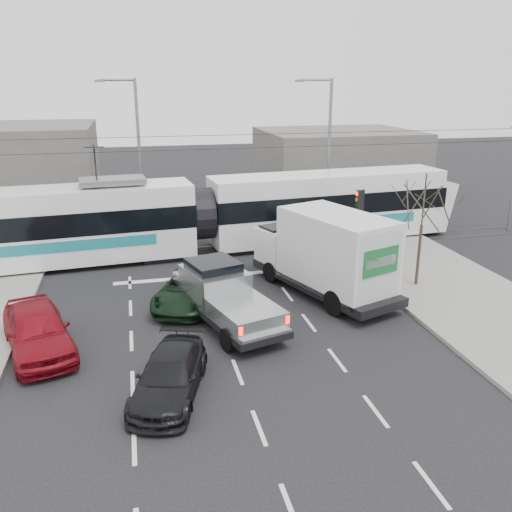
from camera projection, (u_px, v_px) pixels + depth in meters
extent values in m
plane|color=black|center=(266.00, 327.00, 20.53)|extent=(120.00, 120.00, 0.00)
cube|color=gray|center=(476.00, 304.00, 22.44)|extent=(6.00, 60.00, 0.15)
cube|color=#33302D|center=(222.00, 250.00, 29.79)|extent=(60.00, 1.60, 0.03)
cube|color=slate|center=(337.00, 161.00, 44.54)|extent=(12.00, 10.00, 5.00)
cylinder|color=#47382B|center=(419.00, 255.00, 24.00)|extent=(0.14, 0.14, 2.75)
cylinder|color=#47382B|center=(424.00, 200.00, 23.22)|extent=(0.07, 0.07, 2.25)
cylinder|color=black|center=(362.00, 225.00, 27.36)|extent=(0.12, 0.12, 3.60)
cube|color=black|center=(360.00, 200.00, 26.91)|extent=(0.28, 0.28, 0.95)
cylinder|color=#FF0C07|center=(357.00, 194.00, 26.78)|extent=(0.06, 0.20, 0.20)
cylinder|color=orange|center=(357.00, 200.00, 26.88)|extent=(0.06, 0.20, 0.20)
cylinder|color=#05330C|center=(356.00, 206.00, 26.97)|extent=(0.06, 0.20, 0.20)
cube|color=white|center=(363.00, 216.00, 27.06)|extent=(0.02, 0.30, 0.40)
cylinder|color=slate|center=(329.00, 154.00, 33.70)|extent=(0.20, 0.20, 9.00)
cylinder|color=slate|center=(316.00, 80.00, 32.11)|extent=(2.00, 0.14, 0.14)
cube|color=slate|center=(300.00, 81.00, 31.91)|extent=(0.55, 0.25, 0.14)
cylinder|color=slate|center=(140.00, 155.00, 33.09)|extent=(0.20, 0.20, 9.00)
cylinder|color=slate|center=(117.00, 80.00, 31.50)|extent=(2.00, 0.14, 0.14)
cube|color=slate|center=(99.00, 81.00, 31.30)|extent=(0.55, 0.25, 0.14)
cylinder|color=black|center=(220.00, 149.00, 28.08)|extent=(60.00, 0.03, 0.03)
cylinder|color=black|center=(220.00, 135.00, 27.86)|extent=(60.00, 0.03, 0.03)
cube|color=white|center=(56.00, 245.00, 26.91)|extent=(13.85, 4.07, 1.66)
cube|color=black|center=(53.00, 220.00, 26.51)|extent=(13.92, 4.10, 1.13)
cube|color=white|center=(51.00, 200.00, 26.19)|extent=(13.84, 3.95, 1.05)
cube|color=#1A7982|center=(55.00, 248.00, 25.51)|extent=(9.52, 0.87, 0.53)
cube|color=white|center=(328.00, 222.00, 31.30)|extent=(13.85, 4.07, 1.66)
cube|color=black|center=(329.00, 200.00, 30.90)|extent=(13.92, 4.10, 1.13)
cube|color=white|center=(329.00, 182.00, 30.59)|extent=(13.84, 3.95, 1.05)
cube|color=#1A7982|center=(339.00, 223.00, 29.90)|extent=(9.52, 0.87, 0.53)
cylinder|color=black|center=(202.00, 214.00, 28.78)|extent=(1.30, 2.83, 2.75)
cube|color=slate|center=(112.00, 181.00, 26.83)|extent=(3.32, 1.99, 0.26)
cube|color=black|center=(162.00, 252.00, 28.73)|extent=(2.33, 2.61, 0.38)
cube|color=black|center=(242.00, 245.00, 30.05)|extent=(2.33, 2.61, 0.38)
cube|color=black|center=(383.00, 231.00, 32.68)|extent=(2.33, 2.61, 0.38)
cube|color=black|center=(227.00, 310.00, 20.63)|extent=(3.72, 6.36, 0.26)
cube|color=#AAACAE|center=(215.00, 284.00, 21.30)|extent=(2.68, 3.01, 1.19)
cube|color=black|center=(213.00, 268.00, 21.19)|extent=(2.21, 2.24, 0.57)
cube|color=#AAACAE|center=(200.00, 278.00, 22.57)|extent=(2.20, 1.60, 0.57)
cube|color=#AAACAE|center=(244.00, 313.00, 19.41)|extent=(2.73, 3.18, 0.67)
cube|color=silver|center=(266.00, 337.00, 18.20)|extent=(1.88, 0.73, 0.19)
cube|color=#FF0C07|center=(241.00, 331.00, 17.75)|extent=(0.16, 0.12, 0.29)
cube|color=#FF0C07|center=(287.00, 319.00, 18.61)|extent=(0.16, 0.12, 0.29)
cylinder|color=black|center=(185.00, 302.00, 21.82)|extent=(0.52, 0.88, 0.83)
cylinder|color=black|center=(227.00, 293.00, 22.72)|extent=(0.52, 0.88, 0.83)
cylinder|color=black|center=(228.00, 340.00, 18.64)|extent=(0.52, 0.88, 0.83)
cylinder|color=black|center=(275.00, 328.00, 19.54)|extent=(0.52, 0.88, 0.83)
cube|color=black|center=(323.00, 281.00, 23.62)|extent=(4.91, 7.84, 0.37)
cube|color=white|center=(286.00, 245.00, 25.59)|extent=(2.88, 2.50, 1.70)
cube|color=black|center=(284.00, 231.00, 25.51)|extent=(2.37, 1.82, 0.64)
cube|color=silver|center=(336.00, 251.00, 22.54)|extent=(4.11, 5.61, 3.13)
cube|color=silver|center=(380.00, 268.00, 20.54)|extent=(2.12, 0.81, 2.75)
cube|color=#155D2A|center=(381.00, 262.00, 20.42)|extent=(1.68, 0.62, 1.06)
cube|color=black|center=(381.00, 310.00, 20.87)|extent=(2.24, 1.03, 0.19)
cylinder|color=black|center=(271.00, 272.00, 24.97)|extent=(0.62, 1.01, 0.95)
cylinder|color=black|center=(310.00, 264.00, 26.12)|extent=(0.62, 1.01, 0.95)
cylinder|color=black|center=(335.00, 303.00, 21.40)|extent=(0.66, 1.11, 1.06)
cylinder|color=black|center=(376.00, 291.00, 22.55)|extent=(0.66, 1.11, 1.06)
cube|color=black|center=(336.00, 248.00, 28.00)|extent=(3.56, 6.04, 0.28)
cube|color=black|center=(335.00, 228.00, 28.72)|extent=(2.63, 2.85, 1.31)
cube|color=black|center=(336.00, 215.00, 28.62)|extent=(2.18, 2.12, 0.62)
cube|color=black|center=(333.00, 226.00, 30.10)|extent=(2.20, 1.52, 0.62)
cube|color=black|center=(339.00, 247.00, 26.67)|extent=(2.67, 3.02, 0.74)
cube|color=silver|center=(342.00, 262.00, 25.36)|extent=(1.92, 0.72, 0.20)
cube|color=#590505|center=(322.00, 253.00, 25.38)|extent=(0.18, 0.13, 0.32)
cube|color=#590505|center=(362.00, 253.00, 25.30)|extent=(0.18, 0.13, 0.32)
cylinder|color=black|center=(315.00, 241.00, 29.82)|extent=(0.55, 0.96, 0.91)
cylinder|color=black|center=(351.00, 242.00, 29.73)|extent=(0.55, 0.96, 0.91)
cylinder|color=black|center=(320.00, 262.00, 26.37)|extent=(0.55, 0.96, 0.91)
cylinder|color=black|center=(360.00, 263.00, 26.28)|extent=(0.55, 0.96, 0.91)
imported|color=black|center=(190.00, 288.00, 22.46)|extent=(3.97, 5.42, 1.37)
imported|color=maroon|center=(37.00, 329.00, 18.46)|extent=(3.26, 5.26, 1.67)
imported|color=black|center=(170.00, 376.00, 15.96)|extent=(2.98, 4.67, 1.26)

